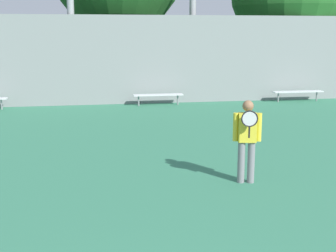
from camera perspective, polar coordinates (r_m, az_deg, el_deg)
name	(u,v)px	position (r m, az deg, el deg)	size (l,w,h in m)	color
tennis_player	(247,137)	(9.14, 9.61, -1.31)	(0.54, 0.45, 1.63)	slate
bench_courtside_far	(298,92)	(20.58, 15.54, 4.02)	(2.17, 0.40, 0.44)	silver
bench_by_gate	(158,95)	(18.80, -1.20, 3.77)	(1.99, 0.40, 0.44)	silver
back_fence	(94,60)	(19.08, -8.99, 7.91)	(25.70, 0.06, 3.58)	gray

